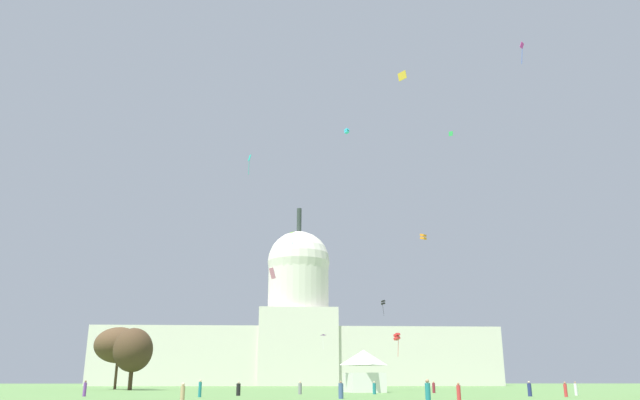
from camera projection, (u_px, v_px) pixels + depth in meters
name	position (u px, v px, depth m)	size (l,w,h in m)	color
capitol_building	(298.00, 337.00, 218.13)	(142.99, 25.91, 65.77)	beige
event_tent	(364.00, 371.00, 90.43)	(6.24, 7.12, 6.16)	white
tree_west_near	(133.00, 350.00, 112.73)	(8.64, 8.92, 11.30)	#42301E
tree_west_mid	(119.00, 345.00, 123.78)	(11.09, 10.42, 12.39)	#4C3823
person_teal_front_center	(374.00, 388.00, 77.03)	(0.60, 0.60, 1.59)	#1E757A
person_white_aisle_center	(576.00, 389.00, 70.49)	(0.50, 0.50, 1.56)	silver
person_denim_near_tree_east	(341.00, 391.00, 57.44)	(0.54, 0.54, 1.63)	#3D5684
person_red_lawn_far_left	(459.00, 393.00, 48.49)	(0.44, 0.44, 1.51)	red
person_black_back_center	(238.00, 389.00, 69.19)	(0.67, 0.67, 1.58)	black
person_tan_mid_center	(183.00, 394.00, 43.76)	(0.45, 0.45, 1.52)	tan
person_red_back_left	(565.00, 390.00, 64.04)	(0.35, 0.35, 1.56)	red
person_teal_front_right	(428.00, 394.00, 38.86)	(0.49, 0.49, 1.75)	#1E757A
person_purple_edge_east	(85.00, 389.00, 65.85)	(0.45, 0.45, 1.70)	#703D93
person_teal_mid_left	(200.00, 389.00, 63.04)	(0.46, 0.46, 1.78)	#1E757A
person_grey_edge_west	(300.00, 388.00, 76.60)	(0.52, 0.52, 1.61)	gray
person_navy_mid_right	(530.00, 389.00, 66.27)	(0.55, 0.55, 1.62)	navy
person_maroon_lawn_far_right	(434.00, 388.00, 84.89)	(0.42, 0.42, 1.60)	maroon
kite_orange_mid	(423.00, 237.00, 136.63)	(1.57, 1.58, 1.47)	orange
kite_black_mid	(383.00, 303.00, 154.67)	(1.06, 0.99, 4.07)	black
kite_gold_mid	(402.00, 76.00, 66.49)	(0.88, 0.88, 0.98)	gold
kite_violet_low	(323.00, 336.00, 182.28)	(1.51, 1.15, 4.15)	purple
kite_pink_low	(272.00, 273.00, 67.86)	(0.82, 0.61, 1.27)	pink
kite_turquoise_high	(249.00, 160.00, 99.95)	(0.62, 0.77, 3.50)	teal
kite_lime_mid	(294.00, 235.00, 131.70)	(1.50, 1.59, 3.15)	#8CD133
kite_magenta_high	(522.00, 48.00, 92.77)	(0.87, 0.61, 3.79)	#D1339E
kite_cyan_high	(347.00, 131.00, 110.92)	(1.00, 1.00, 0.88)	#33BCDB
kite_red_low	(397.00, 337.00, 116.20)	(1.40, 1.42, 4.44)	red
kite_green_high	(451.00, 134.00, 140.76)	(0.86, 0.83, 1.21)	green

